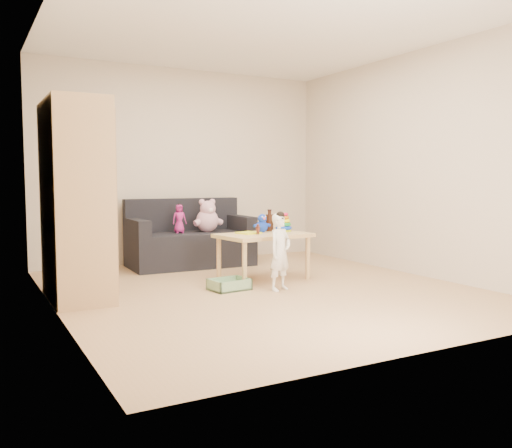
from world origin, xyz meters
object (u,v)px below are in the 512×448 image
play_table (264,257)px  toddler (280,253)px  sofa (191,249)px  wardrobe (76,201)px

play_table → toddler: toddler is taller
sofa → toddler: size_ratio=2.06×
wardrobe → toddler: (1.87, -0.58, -0.54)m
toddler → sofa: bearing=77.3°
wardrobe → toddler: 2.03m
wardrobe → play_table: size_ratio=1.86×
sofa → toddler: 1.89m
play_table → toddler: (-0.13, -0.57, 0.12)m
sofa → play_table: (0.36, -1.30, 0.04)m
wardrobe → play_table: (2.00, -0.02, -0.66)m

